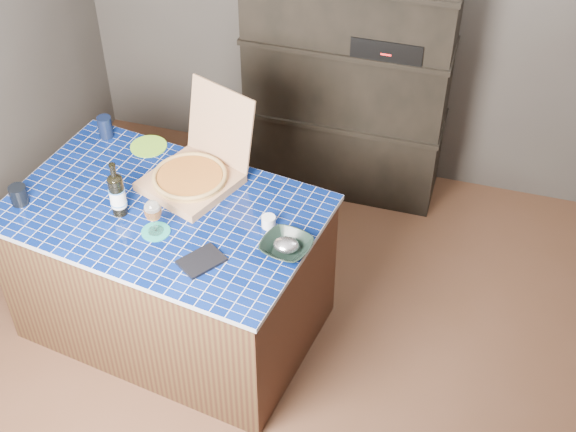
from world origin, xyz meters
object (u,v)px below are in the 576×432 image
(wine_glass, at_px, (153,211))
(mead_bottle, at_px, (117,194))
(dvd_case, at_px, (201,261))
(bowl, at_px, (286,247))
(kitchen_island, at_px, (171,269))
(pizza_box, at_px, (193,174))

(wine_glass, bearing_deg, mead_bottle, 159.92)
(wine_glass, height_order, dvd_case, wine_glass)
(wine_glass, relative_size, bowl, 0.81)
(kitchen_island, distance_m, bowl, 0.79)
(pizza_box, distance_m, bowl, 0.67)
(mead_bottle, bearing_deg, bowl, -2.01)
(pizza_box, xyz_separation_m, dvd_case, (0.23, -0.51, -0.05))
(kitchen_island, relative_size, mead_bottle, 5.51)
(bowl, bearing_deg, mead_bottle, 177.99)
(kitchen_island, bearing_deg, bowl, -0.41)
(dvd_case, bearing_deg, wine_glass, -170.21)
(kitchen_island, height_order, wine_glass, wine_glass)
(pizza_box, height_order, bowl, pizza_box)
(pizza_box, xyz_separation_m, bowl, (0.58, -0.34, -0.03))
(pizza_box, relative_size, mead_bottle, 2.03)
(bowl, bearing_deg, wine_glass, -175.39)
(kitchen_island, relative_size, wine_glass, 8.86)
(pizza_box, bearing_deg, bowl, -8.39)
(pizza_box, distance_m, wine_glass, 0.39)
(kitchen_island, distance_m, dvd_case, 0.59)
(bowl, bearing_deg, pizza_box, 149.90)
(mead_bottle, relative_size, bowl, 1.31)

